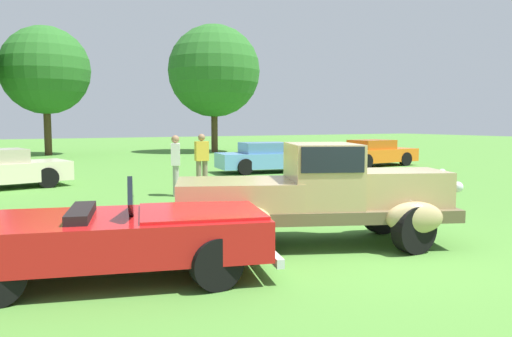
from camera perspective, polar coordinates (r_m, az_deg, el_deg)
The scene contains 9 objects.
ground_plane at distance 8.47m, azimuth 11.77°, elevation -8.84°, with size 120.00×120.00×0.00m, color #4C8433.
feature_pickup_truck at distance 8.44m, azimuth 6.94°, elevation -2.81°, with size 4.75×3.07×1.70m.
neighbor_convertible at distance 6.88m, azimuth -15.00°, elevation -7.27°, with size 4.40×2.70×1.40m.
show_car_skyblue at distance 20.46m, azimuth 1.27°, elevation 1.23°, with size 4.30×2.32×1.22m.
show_car_orange at distance 24.10m, azimuth 13.26°, elevation 1.71°, with size 4.27×1.93×1.22m.
spectator_near_truck at distance 15.57m, azimuth -6.18°, elevation 1.08°, with size 0.42×0.28×1.69m.
spectator_between_cars at distance 14.08m, azimuth -9.12°, elevation 0.60°, with size 0.37×0.46×1.69m.
treeline_mid_left at distance 33.73m, azimuth -22.81°, elevation 10.22°, with size 5.35×5.35×7.87m.
treeline_center at distance 34.54m, azimuth -4.79°, elevation 10.96°, with size 6.17×6.17×8.56m.
Camera 1 is at (-5.29, -6.29, 2.06)m, focal length 35.20 mm.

